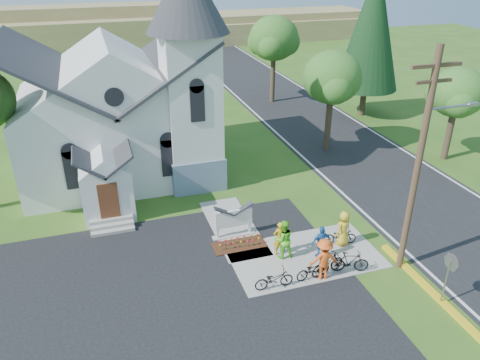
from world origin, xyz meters
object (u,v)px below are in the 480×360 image
object	(u,v)px
cyclist_0	(279,238)
church_sign	(234,219)
bike_2	(313,269)
cyclist_2	(321,242)
cyclist_1	(283,239)
bike_3	(350,262)
bike_0	(274,279)
stop_sign	(450,269)
cyclist_4	(344,228)
bike_4	(340,236)
utility_pole	(420,159)
bike_1	(328,264)
cyclist_3	(324,259)

from	to	relation	value
cyclist_0	church_sign	bearing A→B (deg)	-52.95
church_sign	bike_2	distance (m)	4.90
cyclist_0	cyclist_2	world-z (taller)	cyclist_0
cyclist_1	bike_3	size ratio (longest dim) A/B	1.13
cyclist_0	cyclist_1	world-z (taller)	cyclist_1
bike_0	cyclist_2	distance (m)	3.24
stop_sign	cyclist_0	world-z (taller)	stop_sign
bike_2	cyclist_4	world-z (taller)	cyclist_4
cyclist_2	bike_4	size ratio (longest dim) A/B	1.05
cyclist_1	cyclist_2	distance (m)	1.77
cyclist_2	cyclist_4	distance (m)	1.63
utility_pole	bike_4	world-z (taller)	utility_pole
church_sign	bike_4	xyz separation A→B (m)	(4.74, -2.26, -0.55)
bike_4	utility_pole	bearing A→B (deg)	-128.50
bike_1	cyclist_0	bearing A→B (deg)	21.93
bike_3	bike_4	world-z (taller)	bike_3
cyclist_0	bike_1	world-z (taller)	cyclist_0
bike_0	cyclist_3	size ratio (longest dim) A/B	0.88
bike_2	bike_4	world-z (taller)	bike_2
church_sign	stop_sign	world-z (taller)	stop_sign
utility_pole	cyclist_0	world-z (taller)	utility_pole
utility_pole	bike_2	world-z (taller)	utility_pole
stop_sign	bike_3	bearing A→B (deg)	130.33
bike_0	bike_4	distance (m)	4.81
bike_1	bike_2	size ratio (longest dim) A/B	1.04
bike_3	cyclist_4	world-z (taller)	cyclist_4
bike_4	cyclist_1	bearing A→B (deg)	107.56
bike_4	church_sign	bearing A→B (deg)	79.13
stop_sign	bike_2	world-z (taller)	stop_sign
church_sign	cyclist_2	size ratio (longest dim) A/B	1.31
bike_2	cyclist_3	bearing A→B (deg)	-114.25
stop_sign	bike_1	size ratio (longest dim) A/B	1.42
cyclist_1	cyclist_4	world-z (taller)	cyclist_1
bike_0	cyclist_1	world-z (taller)	cyclist_1
utility_pole	bike_3	bearing A→B (deg)	172.70
cyclist_0	bike_3	bearing A→B (deg)	138.31
cyclist_2	bike_2	world-z (taller)	cyclist_2
church_sign	bike_2	xyz separation A→B (m)	(2.32, -4.28, -0.53)
utility_pole	cyclist_3	world-z (taller)	utility_pole
cyclist_2	bike_4	xyz separation A→B (m)	(1.41, 0.74, -0.42)
church_sign	cyclist_1	xyz separation A→B (m)	(1.67, -2.42, -0.00)
church_sign	bike_0	size ratio (longest dim) A/B	1.28
cyclist_3	utility_pole	bearing A→B (deg)	-177.32
cyclist_0	cyclist_3	xyz separation A→B (m)	(1.14, -2.26, 0.12)
church_sign	cyclist_4	bearing A→B (deg)	-26.21
cyclist_0	bike_4	distance (m)	3.19
bike_2	stop_sign	bearing A→B (deg)	-133.28
bike_2	bike_3	world-z (taller)	bike_3
cyclist_3	bike_4	distance (m)	2.99
bike_3	bike_4	bearing A→B (deg)	0.29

